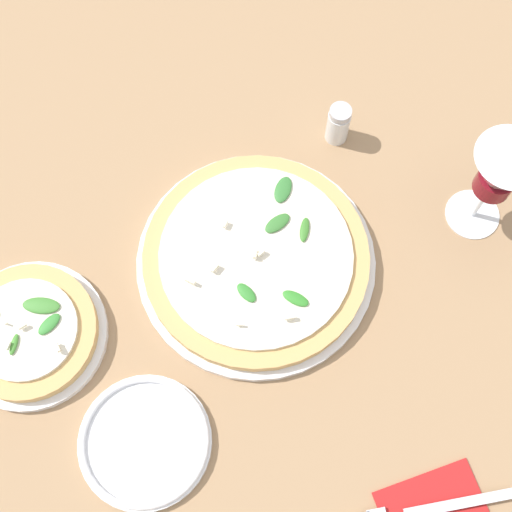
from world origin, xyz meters
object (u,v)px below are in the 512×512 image
(wine_glass, at_px, (499,176))
(side_plate_white, at_px, (145,442))
(fork, at_px, (427,510))
(shaker_pepper, at_px, (338,124))
(pizza_personal_side, at_px, (29,333))
(pizza_arugula_main, at_px, (256,260))

(wine_glass, xyz_separation_m, side_plate_white, (0.53, 0.02, -0.11))
(fork, xyz_separation_m, shaker_pepper, (-0.20, -0.47, 0.03))
(pizza_personal_side, xyz_separation_m, fork, (-0.30, 0.44, -0.01))
(fork, bearing_deg, pizza_personal_side, -33.63)
(pizza_arugula_main, height_order, fork, pizza_arugula_main)
(pizza_personal_side, relative_size, shaker_pepper, 2.92)
(fork, bearing_deg, pizza_arugula_main, -67.34)
(wine_glass, bearing_deg, pizza_arugula_main, -19.02)
(side_plate_white, height_order, shaker_pepper, shaker_pepper)
(shaker_pepper, bearing_deg, pizza_arugula_main, 27.01)
(wine_glass, bearing_deg, pizza_personal_side, -16.41)
(wine_glass, bearing_deg, side_plate_white, 2.52)
(wine_glass, height_order, shaker_pepper, wine_glass)
(wine_glass, relative_size, fork, 0.79)
(wine_glass, distance_m, side_plate_white, 0.54)
(fork, distance_m, side_plate_white, 0.34)
(pizza_arugula_main, bearing_deg, shaker_pepper, -152.99)
(pizza_personal_side, distance_m, shaker_pepper, 0.50)
(pizza_arugula_main, distance_m, pizza_personal_side, 0.30)
(pizza_personal_side, height_order, wine_glass, wine_glass)
(wine_glass, bearing_deg, shaker_pepper, -66.80)
(pizza_arugula_main, height_order, wine_glass, wine_glass)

